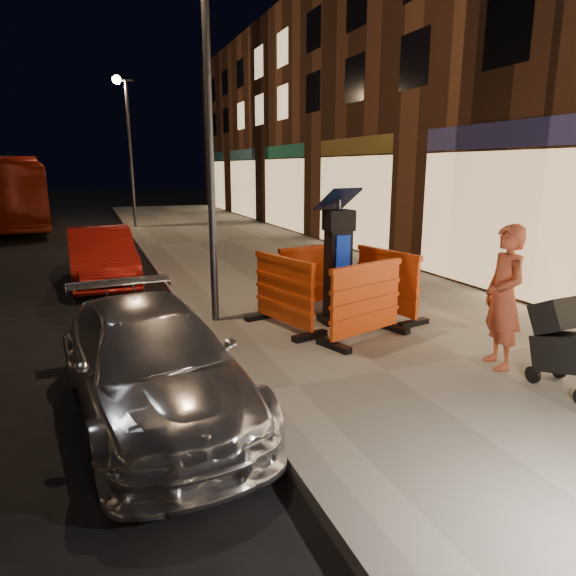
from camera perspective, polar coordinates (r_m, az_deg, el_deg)
name	(u,v)px	position (r m, az deg, el deg)	size (l,w,h in m)	color
ground_plane	(255,404)	(6.14, -3.68, -12.71)	(120.00, 120.00, 0.00)	black
sidewalk	(464,363)	(7.49, 18.97, -7.89)	(6.00, 60.00, 0.15)	gray
kerb	(255,398)	(6.11, -3.69, -12.08)	(0.30, 60.00, 0.15)	slate
parking_kiosk	(338,261)	(8.44, 5.57, 3.04)	(0.66, 0.66, 2.09)	black
barrier_front	(366,302)	(7.73, 8.65, -1.53)	(1.50, 0.62, 1.17)	#E74711
barrier_back	(314,277)	(9.38, 2.90, 1.24)	(1.50, 0.62, 1.17)	#E74711
barrier_kerbside	(284,293)	(8.17, -0.47, -0.57)	(1.50, 0.62, 1.17)	#E74711
barrier_bldgside	(387,284)	(9.00, 10.92, 0.49)	(1.50, 0.62, 1.17)	#E74711
car_silver	(156,411)	(6.15, -14.50, -13.12)	(1.67, 4.11, 1.19)	silver
car_red	(104,283)	(12.93, -19.79, 0.50)	(1.38, 3.97, 1.31)	#A61811
bus_doubledecker	(16,228)	(26.54, -27.99, 5.95)	(2.62, 11.19, 3.12)	maroon
man	(504,297)	(7.07, 22.87, -0.95)	(0.68, 0.44, 1.86)	#AC4A2D
stroller	(573,348)	(6.74, 29.07, -5.84)	(0.55, 0.84, 1.05)	black
street_lamp_mid	(210,137)	(8.50, -8.71, 16.26)	(0.12, 0.12, 6.00)	#3F3F44
street_lamp_far	(131,156)	(23.35, -17.08, 13.88)	(0.12, 0.12, 6.00)	#3F3F44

